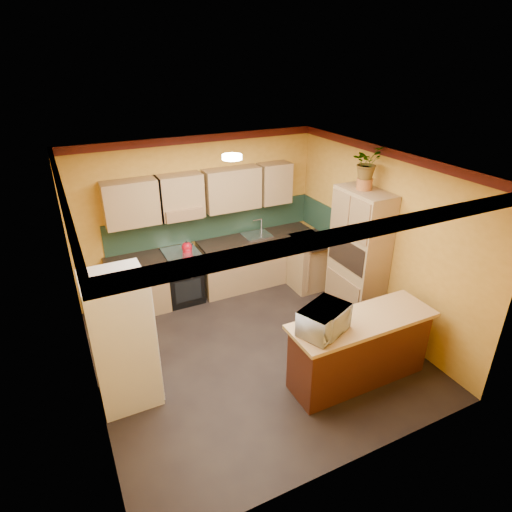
{
  "coord_description": "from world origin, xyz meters",
  "views": [
    {
      "loc": [
        -2.13,
        -4.44,
        3.9
      ],
      "look_at": [
        0.27,
        0.45,
        1.26
      ],
      "focal_mm": 30.0,
      "sensor_mm": 36.0,
      "label": 1
    }
  ],
  "objects_px": {
    "breakfast_bar": "(359,351)",
    "fridge": "(122,340)",
    "base_cabinets_back": "(217,269)",
    "stove": "(183,276)",
    "pantry": "(358,257)",
    "microwave": "(324,320)"
  },
  "relations": [
    {
      "from": "breakfast_bar",
      "to": "fridge",
      "type": "bearing_deg",
      "value": 160.04
    },
    {
      "from": "base_cabinets_back",
      "to": "fridge",
      "type": "relative_size",
      "value": 2.15
    },
    {
      "from": "stove",
      "to": "fridge",
      "type": "distance_m",
      "value": 2.34
    },
    {
      "from": "base_cabinets_back",
      "to": "pantry",
      "type": "height_order",
      "value": "pantry"
    },
    {
      "from": "fridge",
      "to": "breakfast_bar",
      "type": "xyz_separation_m",
      "value": [
        2.72,
        -0.99,
        -0.41
      ]
    },
    {
      "from": "microwave",
      "to": "breakfast_bar",
      "type": "bearing_deg",
      "value": -23.49
    },
    {
      "from": "base_cabinets_back",
      "to": "stove",
      "type": "xyz_separation_m",
      "value": [
        -0.62,
        -0.0,
        0.02
      ]
    },
    {
      "from": "fridge",
      "to": "breakfast_bar",
      "type": "distance_m",
      "value": 2.92
    },
    {
      "from": "pantry",
      "to": "microwave",
      "type": "xyz_separation_m",
      "value": [
        -1.47,
        -1.23,
        0.04
      ]
    },
    {
      "from": "pantry",
      "to": "microwave",
      "type": "distance_m",
      "value": 1.92
    },
    {
      "from": "base_cabinets_back",
      "to": "fridge",
      "type": "height_order",
      "value": "fridge"
    },
    {
      "from": "base_cabinets_back",
      "to": "breakfast_bar",
      "type": "height_order",
      "value": "same"
    },
    {
      "from": "breakfast_bar",
      "to": "pantry",
      "type": "bearing_deg",
      "value": 54.39
    },
    {
      "from": "base_cabinets_back",
      "to": "microwave",
      "type": "height_order",
      "value": "microwave"
    },
    {
      "from": "breakfast_bar",
      "to": "base_cabinets_back",
      "type": "bearing_deg",
      "value": 105.37
    },
    {
      "from": "stove",
      "to": "breakfast_bar",
      "type": "xyz_separation_m",
      "value": [
        1.42,
        -2.9,
        -0.02
      ]
    },
    {
      "from": "base_cabinets_back",
      "to": "pantry",
      "type": "bearing_deg",
      "value": -44.91
    },
    {
      "from": "fridge",
      "to": "pantry",
      "type": "relative_size",
      "value": 0.81
    },
    {
      "from": "pantry",
      "to": "breakfast_bar",
      "type": "xyz_separation_m",
      "value": [
        -0.88,
        -1.23,
        -0.61
      ]
    },
    {
      "from": "fridge",
      "to": "breakfast_bar",
      "type": "bearing_deg",
      "value": -19.96
    },
    {
      "from": "base_cabinets_back",
      "to": "stove",
      "type": "bearing_deg",
      "value": -180.0
    },
    {
      "from": "base_cabinets_back",
      "to": "microwave",
      "type": "relative_size",
      "value": 6.19
    }
  ]
}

